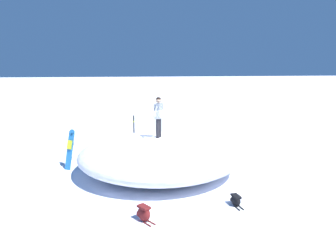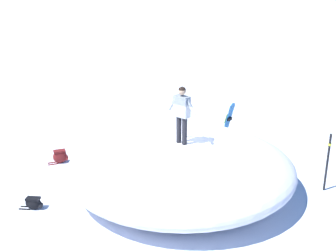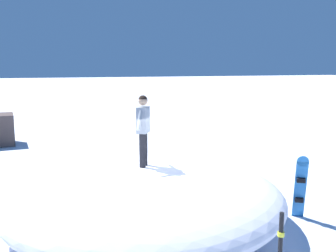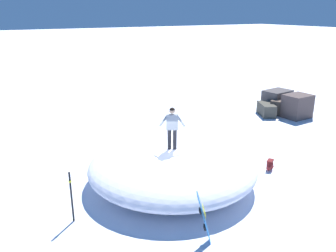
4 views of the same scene
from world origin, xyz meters
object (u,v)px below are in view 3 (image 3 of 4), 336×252
object	(u,v)px
snowboard_primary_upright	(300,186)
backpack_far	(137,167)
backpack_near	(51,182)
snowboarder_standing	(143,125)

from	to	relation	value
snowboard_primary_upright	backpack_far	bearing A→B (deg)	26.01
snowboard_primary_upright	backpack_near	distance (m)	7.09
snowboard_primary_upright	backpack_near	world-z (taller)	snowboard_primary_upright
snowboarder_standing	snowboard_primary_upright	size ratio (longest dim) A/B	0.99
snowboard_primary_upright	snowboarder_standing	bearing A→B (deg)	73.56
backpack_near	backpack_far	bearing A→B (deg)	-79.63
snowboard_primary_upright	backpack_far	xyz separation A→B (m)	(5.13, 2.50, -0.60)
backpack_near	backpack_far	size ratio (longest dim) A/B	0.98
snowboard_primary_upright	backpack_far	world-z (taller)	snowboard_primary_upright
snowboarder_standing	backpack_near	world-z (taller)	snowboarder_standing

